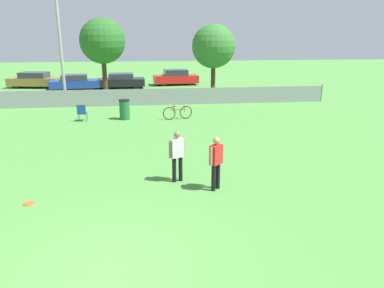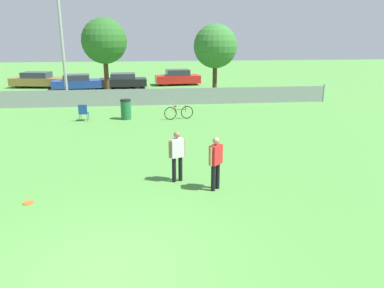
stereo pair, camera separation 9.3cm
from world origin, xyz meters
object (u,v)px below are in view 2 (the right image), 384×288
object	(u,v)px
frisbee_disc	(28,203)
parked_car_blue	(77,82)
tree_far_right	(215,46)
player_receiver_white	(177,153)
bicycle_sideline	(179,113)
trash_bin	(126,109)
parked_car_dark	(123,81)
tree_near_pole	(104,41)
player_defender_red	(216,160)
folding_chair_sideline	(83,112)
parked_car_tan	(37,80)
parked_car_red	(178,77)
light_pole	(61,28)

from	to	relation	value
frisbee_disc	parked_car_blue	bearing A→B (deg)	96.34
tree_far_right	player_receiver_white	world-z (taller)	tree_far_right
frisbee_disc	bicycle_sideline	bearing A→B (deg)	63.61
tree_far_right	trash_bin	xyz separation A→B (m)	(-6.10, -6.43, -3.14)
trash_bin	parked_car_dark	distance (m)	12.59
bicycle_sideline	parked_car_dark	bearing A→B (deg)	95.30
tree_near_pole	player_receiver_white	bearing A→B (deg)	-76.63
player_defender_red	folding_chair_sideline	distance (m)	11.44
frisbee_disc	parked_car_tan	xyz separation A→B (m)	(-6.24, 24.45, 0.65)
tree_far_right	parked_car_dark	xyz separation A→B (m)	(-6.96, 6.13, -3.04)
bicycle_sideline	parked_car_dark	xyz separation A→B (m)	(-3.77, 12.88, 0.28)
player_receiver_white	bicycle_sideline	distance (m)	9.15
frisbee_disc	parked_car_tan	world-z (taller)	parked_car_tan
tree_far_right	parked_car_dark	world-z (taller)	tree_far_right
tree_near_pole	parked_car_red	size ratio (longest dim) A/B	1.34
folding_chair_sideline	bicycle_sideline	bearing A→B (deg)	-179.30
tree_near_pole	trash_bin	size ratio (longest dim) A/B	5.09
player_receiver_white	folding_chair_sideline	distance (m)	10.23
frisbee_disc	parked_car_dark	world-z (taller)	parked_car_dark
trash_bin	player_receiver_white	bearing A→B (deg)	-77.48
tree_near_pole	parked_car_dark	xyz separation A→B (m)	(0.71, 6.58, -3.42)
player_receiver_white	parked_car_tan	size ratio (longest dim) A/B	0.36
light_pole	tree_near_pole	distance (m)	2.84
parked_car_dark	tree_near_pole	bearing A→B (deg)	-98.49
player_receiver_white	frisbee_disc	size ratio (longest dim) A/B	5.60
tree_far_right	bicycle_sideline	size ratio (longest dim) A/B	3.21
parked_car_tan	frisbee_disc	bearing A→B (deg)	-65.58
tree_far_right	trash_bin	bearing A→B (deg)	-133.49
light_pole	tree_far_right	distance (m)	10.41
tree_far_right	player_defender_red	bearing A→B (deg)	-99.94
tree_near_pole	parked_car_tan	world-z (taller)	tree_near_pole
tree_near_pole	parked_car_red	xyz separation A→B (m)	(5.59, 8.29, -3.40)
parked_car_tan	parked_car_blue	xyz separation A→B (m)	(3.73, -1.82, -0.03)
parked_car_dark	trash_bin	bearing A→B (deg)	-88.45
light_pole	parked_car_tan	size ratio (longest dim) A/B	1.81
folding_chair_sideline	bicycle_sideline	xyz separation A→B (m)	(5.17, -0.14, -0.13)
player_receiver_white	folding_chair_sideline	xyz separation A→B (m)	(-4.36, 9.24, -0.45)
trash_bin	parked_car_tan	world-z (taller)	parked_car_tan
tree_near_pole	parked_car_blue	size ratio (longest dim) A/B	1.34
light_pole	trash_bin	size ratio (longest dim) A/B	7.55
light_pole	player_receiver_white	xyz separation A→B (m)	(6.26, -14.64, -3.98)
player_receiver_white	parked_car_dark	size ratio (longest dim) A/B	0.41
folding_chair_sideline	trash_bin	xyz separation A→B (m)	(2.27, 0.18, 0.06)
player_receiver_white	parked_car_tan	distance (m)	25.56
folding_chair_sideline	parked_car_dark	world-z (taller)	parked_car_dark
player_defender_red	parked_car_red	xyz separation A→B (m)	(0.84, 24.49, -0.27)
player_defender_red	parked_car_dark	bearing A→B (deg)	56.81
tree_far_right	player_defender_red	xyz separation A→B (m)	(-2.92, -16.66, -2.75)
light_pole	parked_car_tan	bearing A→B (deg)	116.20
tree_far_right	player_defender_red	distance (m)	17.13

